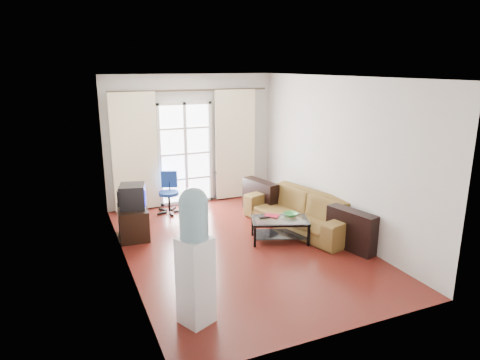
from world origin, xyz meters
The scene contains 20 objects.
floor centered at (0.00, 0.00, 0.00)m, with size 5.20×5.20×0.00m, color maroon.
ceiling centered at (0.00, 0.00, 2.70)m, with size 5.20×5.20×0.00m, color white.
wall_back centered at (0.00, 2.60, 1.35)m, with size 3.60×0.02×2.70m, color silver.
wall_front centered at (0.00, -2.60, 1.35)m, with size 3.60×0.02×2.70m, color silver.
wall_left centered at (-1.80, 0.00, 1.35)m, with size 0.02×5.20×2.70m, color silver.
wall_right centered at (1.80, 0.00, 1.35)m, with size 0.02×5.20×2.70m, color silver.
french_door centered at (-0.15, 2.54, 1.07)m, with size 1.16×0.06×2.15m.
curtain_rod centered at (0.00, 2.50, 2.38)m, with size 0.04×0.04×3.30m, color #4C3F2D.
curtain_left centered at (-1.20, 2.48, 1.20)m, with size 0.90×0.07×2.35m, color #FFF8CD.
curtain_right centered at (0.95, 2.48, 1.20)m, with size 0.90×0.07×2.35m, color #FFF8CD.
radiator centered at (0.80, 2.50, 0.33)m, with size 0.64×0.12×0.64m, color gray.
sofa centered at (1.31, 0.30, 0.33)m, with size 1.40×2.39×0.66m, color brown.
coffee_table centered at (0.70, -0.06, 0.25)m, with size 1.07×0.83×0.38m.
bowl centered at (0.94, 0.01, 0.41)m, with size 0.27×0.27×0.06m, color green.
book centered at (0.57, 0.06, 0.39)m, with size 0.29×0.29×0.02m, color maroon.
remote centered at (0.48, 0.10, 0.39)m, with size 0.18×0.05×0.02m, color black.
tv_stand centered at (-1.53, 1.08, 0.26)m, with size 0.48×0.72×0.53m, color black.
crt_tv centered at (-1.53, 1.08, 0.73)m, with size 0.52×0.52×0.41m.
task_chair centered at (-0.64, 2.10, 0.24)m, with size 0.71×0.71×0.82m.
water_cooler centered at (-1.30, -1.76, 0.84)m, with size 0.43×0.43×1.61m.
Camera 1 is at (-2.56, -5.96, 2.87)m, focal length 32.00 mm.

